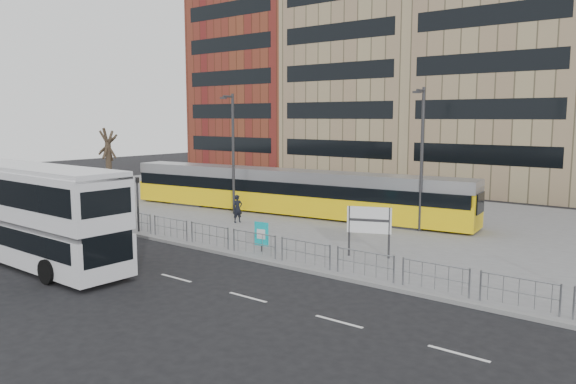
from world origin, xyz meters
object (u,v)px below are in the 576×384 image
Objects in this scene: tram at (287,192)px; lamp_post_west at (233,149)px; station_sign at (369,222)px; pedestrian at (238,209)px; double_decker_bus at (35,212)px; traffic_light_west at (138,197)px; lamp_post_east at (421,154)px; bare_tree at (107,127)px; ad_panel at (261,234)px.

lamp_post_west reaches higher than tram.
station_sign is 10.99m from pedestrian.
double_decker_bus is at bearing -82.87° from lamp_post_west.
lamp_post_west is (-13.15, 4.69, 2.72)m from station_sign.
traffic_light_west reaches higher than station_sign.
station_sign is (11.33, 9.88, -0.63)m from double_decker_bus.
tram is 12.44m from station_sign.
tram reaches higher than pedestrian.
pedestrian is 0.21× the size of lamp_post_west.
tram is 10.01m from lamp_post_east.
station_sign is 24.61m from bare_tree.
traffic_light_west reaches higher than ad_panel.
bare_tree is at bearing -169.11° from lamp_post_west.
bare_tree is at bearing 110.56° from pedestrian.
pedestrian is at bearing -0.36° from bare_tree.
lamp_post_west is at bearing -169.65° from lamp_post_east.
ad_panel is 0.84× the size of pedestrian.
pedestrian is at bearing 134.51° from ad_panel.
bare_tree is (-23.38, -4.38, 1.30)m from lamp_post_east.
pedestrian is 0.21× the size of lamp_post_east.
lamp_post_east is at bearing 60.07° from ad_panel.
station_sign is at bearing 17.55° from traffic_light_west.
lamp_post_west is at bearing 10.89° from bare_tree.
lamp_post_east is (-0.75, 6.95, 2.78)m from station_sign.
tram reaches higher than ad_panel.
bare_tree is (-10.98, -2.11, 1.37)m from lamp_post_west.
lamp_post_west is 1.05× the size of bare_tree.
double_decker_bus is at bearing -139.00° from ad_panel.
traffic_light_west is at bearing -90.39° from lamp_post_west.
double_decker_bus is 15.05m from station_sign.
ad_panel is at bearing -175.59° from station_sign.
tram is 4.62m from lamp_post_west.
traffic_light_west is (-8.62, -0.70, 1.14)m from ad_panel.
tram is 17.45× the size of ad_panel.
lamp_post_west reaches higher than bare_tree.
station_sign reaches higher than pedestrian.
station_sign is at bearing -83.81° from lamp_post_east.
tram is 10.35m from traffic_light_west.
double_decker_bus is 18.19m from bare_tree.
bare_tree is at bearing -169.59° from tram.
station_sign reaches higher than ad_panel.
ad_panel is at bearing -107.18° from pedestrian.
lamp_post_west is (0.05, 7.67, 2.38)m from traffic_light_west.
lamp_post_east is (12.40, 2.27, 0.06)m from lamp_post_west.
ad_panel is 11.59m from lamp_post_west.
ad_panel is (-4.59, -2.28, -0.79)m from station_sign.
station_sign is at bearing -19.61° from lamp_post_west.
lamp_post_east is 23.82m from bare_tree.
double_decker_bus is at bearing -160.98° from station_sign.
station_sign is at bearing -82.21° from pedestrian.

